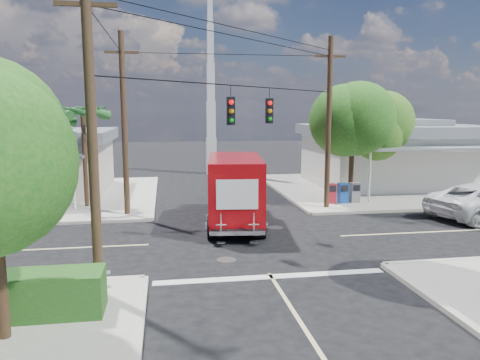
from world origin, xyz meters
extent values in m
plane|color=black|center=(0.00, 0.00, 0.00)|extent=(120.00, 120.00, 0.00)
cube|color=#A39D93|center=(11.00, 11.00, 0.07)|extent=(14.00, 14.00, 0.14)
cube|color=#BCB6A6|center=(4.00, 11.00, 0.07)|extent=(0.25, 14.00, 0.14)
cube|color=#BCB6A6|center=(11.00, 4.00, 0.07)|extent=(14.00, 0.25, 0.14)
cube|color=#A39D93|center=(-11.00, 11.00, 0.07)|extent=(14.00, 14.00, 0.14)
cube|color=#BCB6A6|center=(-4.00, 11.00, 0.07)|extent=(0.25, 14.00, 0.14)
cube|color=beige|center=(0.00, 10.00, 0.01)|extent=(0.12, 12.00, 0.01)
cube|color=beige|center=(10.00, 0.00, 0.01)|extent=(12.00, 0.12, 0.01)
cube|color=silver|center=(0.00, -4.30, 0.01)|extent=(7.50, 0.40, 0.01)
cube|color=silver|center=(12.50, 12.00, 1.84)|extent=(11.00, 8.00, 3.40)
cube|color=slate|center=(12.50, 12.00, 3.89)|extent=(11.80, 8.80, 0.70)
cube|color=slate|center=(12.50, 12.00, 4.39)|extent=(6.05, 4.40, 0.50)
cube|color=slate|center=(12.50, 7.10, 3.04)|extent=(9.90, 1.80, 0.15)
cylinder|color=silver|center=(8.10, 6.30, 1.59)|extent=(0.12, 0.12, 2.90)
cube|color=beige|center=(-12.00, 12.50, 1.74)|extent=(10.00, 8.00, 3.20)
cube|color=slate|center=(-12.00, 12.50, 3.69)|extent=(10.80, 8.80, 0.70)
cube|color=slate|center=(-12.00, 12.50, 4.19)|extent=(5.50, 4.40, 0.50)
cylinder|color=silver|center=(-8.00, 6.80, 1.49)|extent=(0.12, 0.12, 2.70)
cube|color=silver|center=(0.50, 20.00, 1.50)|extent=(0.80, 0.80, 3.00)
cube|color=silver|center=(0.50, 20.00, 4.50)|extent=(0.70, 0.70, 3.00)
cube|color=silver|center=(0.50, 20.00, 7.50)|extent=(0.60, 0.60, 3.00)
cube|color=silver|center=(0.50, 20.00, 10.50)|extent=(0.50, 0.50, 3.00)
cube|color=silver|center=(0.50, 20.00, 13.50)|extent=(0.40, 0.40, 3.00)
sphere|color=#175210|center=(-6.65, -7.80, 4.20)|extent=(3.25, 3.25, 3.25)
cylinder|color=#422D1C|center=(7.20, 6.80, 2.19)|extent=(0.28, 0.28, 4.10)
sphere|color=#175210|center=(7.20, 6.80, 4.75)|extent=(4.10, 4.10, 4.10)
sphere|color=#175210|center=(6.80, 7.00, 5.00)|extent=(3.33, 3.33, 3.33)
sphere|color=#175210|center=(7.55, 6.50, 4.62)|extent=(3.58, 3.58, 3.58)
cylinder|color=#422D1C|center=(9.80, 9.00, 1.93)|extent=(0.28, 0.28, 3.58)
sphere|color=#2D5814|center=(9.80, 9.00, 4.17)|extent=(3.58, 3.58, 3.58)
sphere|color=#2D5814|center=(9.40, 9.20, 4.40)|extent=(2.91, 2.91, 2.91)
sphere|color=#2D5814|center=(10.15, 8.70, 4.06)|extent=(3.14, 3.14, 3.14)
cylinder|color=#422D1C|center=(-7.50, 7.50, 2.64)|extent=(0.24, 0.24, 5.00)
cone|color=#235C24|center=(-6.60, 7.50, 5.24)|extent=(0.50, 2.06, 0.98)
cone|color=#235C24|center=(-6.94, 8.20, 5.24)|extent=(1.92, 1.68, 0.98)
cone|color=#235C24|center=(-7.70, 8.38, 5.24)|extent=(2.12, 0.95, 0.98)
cone|color=#235C24|center=(-8.31, 7.89, 5.24)|extent=(1.34, 2.07, 0.98)
cone|color=#235C24|center=(-8.31, 7.11, 5.24)|extent=(1.34, 2.07, 0.98)
cone|color=#235C24|center=(-7.70, 6.62, 5.24)|extent=(2.12, 0.95, 0.98)
cone|color=#235C24|center=(-6.94, 6.80, 5.24)|extent=(1.92, 1.68, 0.98)
cylinder|color=#422D1C|center=(-9.50, 9.00, 2.44)|extent=(0.24, 0.24, 4.60)
cone|color=#235C24|center=(-8.60, 9.00, 4.84)|extent=(0.50, 2.06, 0.98)
cone|color=#235C24|center=(-8.94, 9.70, 4.84)|extent=(1.92, 1.68, 0.98)
cone|color=#235C24|center=(-9.70, 9.88, 4.84)|extent=(2.12, 0.95, 0.98)
cone|color=#235C24|center=(-10.31, 9.39, 4.84)|extent=(1.34, 2.07, 0.98)
cone|color=#235C24|center=(-10.31, 8.61, 4.84)|extent=(1.34, 2.07, 0.98)
cone|color=#235C24|center=(-9.70, 8.12, 4.84)|extent=(2.12, 0.95, 0.98)
cone|color=#235C24|center=(-8.94, 8.30, 4.84)|extent=(1.92, 1.68, 0.98)
cylinder|color=#473321|center=(-5.20, -5.20, 4.50)|extent=(0.28, 0.28, 9.00)
cube|color=#473321|center=(-5.20, -5.20, 8.00)|extent=(1.60, 0.12, 0.12)
cylinder|color=#473321|center=(5.20, 5.20, 4.50)|extent=(0.28, 0.28, 9.00)
cube|color=#473321|center=(5.20, 5.20, 8.00)|extent=(1.60, 0.12, 0.12)
cylinder|color=#473321|center=(-5.20, 5.20, 4.50)|extent=(0.28, 0.28, 9.00)
cube|color=#473321|center=(-5.20, 5.20, 8.00)|extent=(1.60, 0.12, 0.12)
cylinder|color=black|center=(0.00, 0.00, 6.20)|extent=(10.43, 10.43, 0.04)
cube|color=black|center=(-0.80, -0.80, 5.25)|extent=(0.30, 0.24, 1.05)
sphere|color=red|center=(-0.80, -0.94, 5.58)|extent=(0.20, 0.20, 0.20)
cube|color=black|center=(1.10, 1.10, 5.25)|extent=(0.30, 0.24, 1.05)
sphere|color=red|center=(1.10, 0.96, 5.58)|extent=(0.20, 0.20, 0.20)
cube|color=silver|center=(-5.00, -5.60, 0.64)|extent=(0.09, 0.06, 1.00)
cube|color=maroon|center=(5.80, 6.20, 0.69)|extent=(0.50, 0.50, 1.10)
cube|color=#1349A7|center=(6.50, 6.20, 0.69)|extent=(0.50, 0.50, 1.10)
cube|color=slate|center=(7.20, 6.20, 0.69)|extent=(0.50, 0.50, 1.10)
cube|color=black|center=(-0.10, 2.95, 0.50)|extent=(2.94, 7.34, 0.23)
cube|color=#A1080D|center=(0.23, 5.72, 1.24)|extent=(2.37, 1.81, 2.01)
cube|color=black|center=(0.30, 6.36, 1.60)|extent=(1.94, 0.45, 0.87)
cube|color=silver|center=(0.32, 6.54, 0.60)|extent=(2.10, 0.36, 0.32)
cube|color=#A1080D|center=(-0.20, 2.13, 1.88)|extent=(2.90, 5.55, 2.66)
cube|color=white|center=(0.95, 1.99, 2.01)|extent=(0.41, 3.28, 1.19)
cube|color=white|center=(-1.36, 2.27, 2.01)|extent=(0.41, 3.28, 1.19)
cube|color=white|center=(-0.52, -0.53, 2.01)|extent=(1.64, 0.21, 1.19)
cube|color=silver|center=(-0.53, -0.64, 0.50)|extent=(2.21, 0.49, 0.16)
cube|color=silver|center=(-1.18, -0.69, 0.87)|extent=(0.42, 0.10, 0.92)
cube|color=silver|center=(0.09, -0.84, 0.87)|extent=(0.42, 0.10, 0.92)
cylinder|color=black|center=(-0.84, 5.71, 0.50)|extent=(0.41, 1.03, 1.01)
cylinder|color=black|center=(1.26, 5.46, 0.50)|extent=(0.41, 1.03, 1.01)
cylinder|color=black|center=(-1.46, 0.44, 0.50)|extent=(0.41, 1.03, 1.01)
cylinder|color=black|center=(0.63, 0.19, 0.50)|extent=(0.41, 1.03, 1.01)
camera|label=1|loc=(-3.27, -18.30, 5.30)|focal=35.00mm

